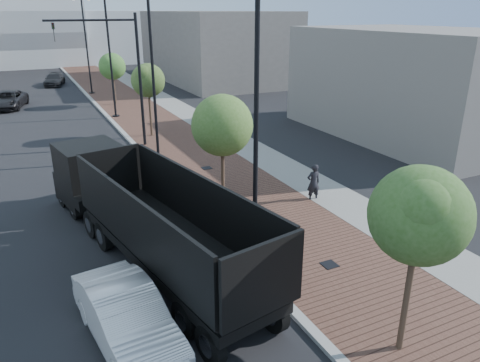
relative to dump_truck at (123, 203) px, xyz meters
name	(u,v)px	position (x,y,z in m)	size (l,w,h in m)	color
sidewalk	(134,101)	(6.75, 26.71, -1.33)	(7.00, 140.00, 0.12)	#4C2D23
concrete_strip	(162,99)	(9.45, 26.71, -1.32)	(2.40, 140.00, 0.13)	slate
curb	(96,104)	(3.25, 26.71, -1.32)	(0.30, 140.00, 0.14)	gray
dump_truck	(123,203)	(0.00, 0.00, 0.00)	(4.82, 13.54, 3.30)	black
white_sedan	(127,318)	(-1.23, -5.96, -0.63)	(1.61, 4.62, 1.52)	silver
dark_car_mid	(8,100)	(-3.86, 28.68, -0.66)	(2.43, 5.28, 1.47)	black
dark_car_far	(55,80)	(0.98, 40.54, -0.73)	(1.85, 4.55, 1.32)	black
pedestrian	(313,183)	(8.41, -0.28, -0.51)	(0.64, 0.42, 1.75)	black
streetlight_1	(253,136)	(3.74, -3.29, 2.95)	(1.44, 0.56, 9.21)	black
streetlight_2	(153,75)	(3.85, 8.71, 3.43)	(1.72, 0.56, 9.28)	black
streetlight_3	(109,62)	(3.74, 20.71, 2.95)	(1.44, 0.56, 9.21)	black
streetlight_4	(86,46)	(3.85, 32.71, 3.43)	(1.72, 0.56, 9.28)	black
traffic_mast	(124,67)	(2.95, 11.71, 3.59)	(5.09, 0.20, 8.00)	black
tree_0	(420,215)	(4.90, -9.26, 2.41)	(2.36, 2.31, 4.97)	#382619
tree_1	(223,125)	(4.90, 1.74, 2.05)	(2.70, 2.70, 4.80)	#382619
tree_2	(149,81)	(4.90, 13.74, 2.41)	(2.28, 2.21, 4.92)	#382619
tree_3	(113,66)	(4.90, 25.74, 2.08)	(2.38, 2.33, 4.64)	#382619
convention_center	(35,23)	(1.25, 71.71, 4.61)	(50.00, 30.00, 50.00)	#B1B8BC
commercial_block_ne	(214,46)	(19.25, 36.71, 2.61)	(12.00, 22.00, 8.00)	#5E5854
commercial_block_e	(414,83)	(21.25, 6.71, 2.11)	(10.00, 16.00, 7.00)	slate
utility_cover_1	(330,265)	(5.65, -5.29, -1.26)	(0.50, 0.50, 0.02)	black
utility_cover_2	(207,168)	(5.65, 5.71, -1.26)	(0.50, 0.50, 0.02)	black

